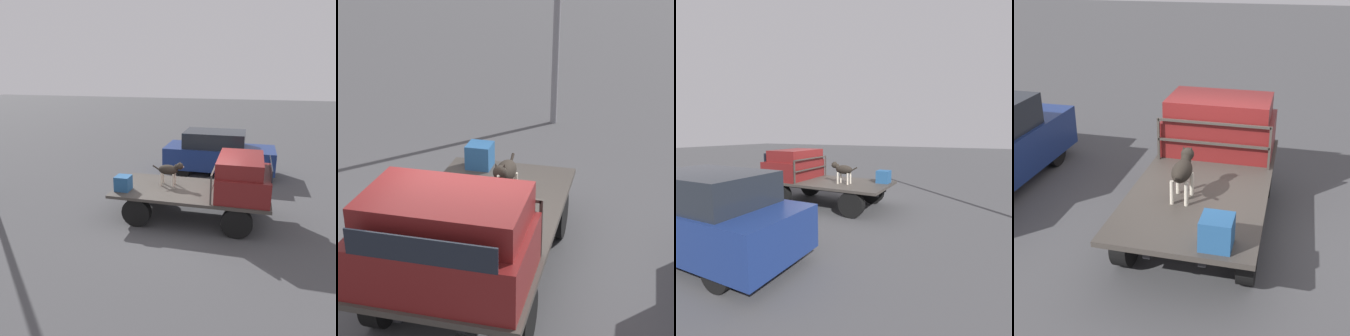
# 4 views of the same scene
# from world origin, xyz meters

# --- Properties ---
(ground_plane) EXTENTS (80.00, 80.00, 0.00)m
(ground_plane) POSITION_xyz_m (0.00, 0.00, 0.00)
(ground_plane) COLOR #474749
(flatbed_truck) EXTENTS (4.20, 2.07, 0.83)m
(flatbed_truck) POSITION_xyz_m (0.00, 0.00, 0.61)
(flatbed_truck) COLOR black
(flatbed_truck) RESTS_ON ground
(truck_cab) EXTENTS (1.34, 1.95, 1.02)m
(truck_cab) POSITION_xyz_m (1.35, 0.00, 1.31)
(truck_cab) COLOR maroon
(truck_cab) RESTS_ON flatbed_truck
(truck_headboard) EXTENTS (0.04, 1.95, 0.76)m
(truck_headboard) POSITION_xyz_m (0.64, 0.00, 1.33)
(truck_headboard) COLOR #3D3833
(truck_headboard) RESTS_ON flatbed_truck
(dog) EXTENTS (0.94, 0.28, 0.72)m
(dog) POSITION_xyz_m (-0.65, 0.19, 1.28)
(dog) COLOR beige
(dog) RESTS_ON flatbed_truck
(cargo_crate) EXTENTS (0.40, 0.40, 0.40)m
(cargo_crate) POSITION_xyz_m (-1.80, -0.52, 1.03)
(cargo_crate) COLOR #235184
(cargo_crate) RESTS_ON flatbed_truck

